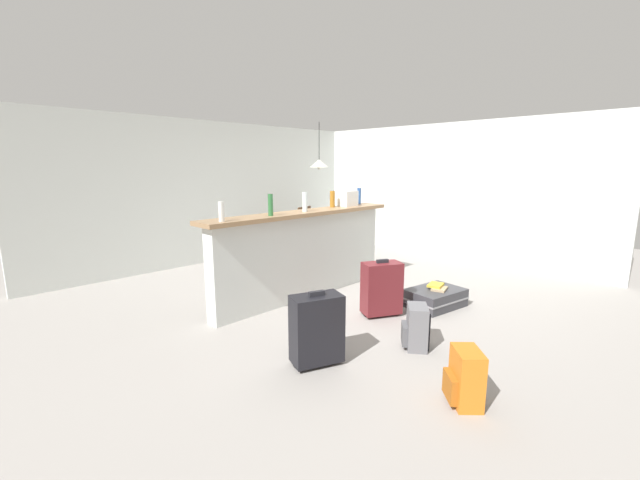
{
  "coord_description": "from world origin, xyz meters",
  "views": [
    {
      "loc": [
        -3.95,
        -3.37,
        1.73
      ],
      "look_at": [
        -0.17,
        0.36,
        0.72
      ],
      "focal_mm": 22.21,
      "sensor_mm": 36.0,
      "label": 1
    }
  ],
  "objects_px": {
    "grocery_bag": "(348,199)",
    "backpack_orange": "(465,378)",
    "dining_chair_near_partition": "(340,234)",
    "pendant_lamp": "(319,163)",
    "dining_table": "(320,224)",
    "bottle_green": "(271,205)",
    "suitcase_upright_maroon": "(382,288)",
    "suitcase_flat_charcoal": "(435,298)",
    "backpack_grey": "(416,328)",
    "bottle_clear": "(305,202)",
    "book_stack": "(437,287)",
    "bottle_blue": "(359,196)",
    "bottle_amber": "(332,199)",
    "dining_chair_far_side": "(300,227)",
    "suitcase_upright_black": "(317,329)",
    "bottle_white": "(221,212)"
  },
  "relations": [
    {
      "from": "bottle_clear",
      "to": "grocery_bag",
      "type": "bearing_deg",
      "value": 3.72
    },
    {
      "from": "dining_table",
      "to": "suitcase_upright_black",
      "type": "xyz_separation_m",
      "value": [
        -3.0,
        -2.91,
        -0.32
      ]
    },
    {
      "from": "suitcase_flat_charcoal",
      "to": "suitcase_upright_black",
      "type": "xyz_separation_m",
      "value": [
        -2.06,
        0.02,
        0.22
      ]
    },
    {
      "from": "bottle_amber",
      "to": "dining_table",
      "type": "distance_m",
      "value": 1.94
    },
    {
      "from": "pendant_lamp",
      "to": "suitcase_flat_charcoal",
      "type": "height_order",
      "value": "pendant_lamp"
    },
    {
      "from": "dining_chair_far_side",
      "to": "backpack_orange",
      "type": "bearing_deg",
      "value": -119.8
    },
    {
      "from": "dining_chair_far_side",
      "to": "backpack_grey",
      "type": "height_order",
      "value": "dining_chair_far_side"
    },
    {
      "from": "suitcase_upright_black",
      "to": "backpack_grey",
      "type": "height_order",
      "value": "suitcase_upright_black"
    },
    {
      "from": "bottle_green",
      "to": "dining_table",
      "type": "height_order",
      "value": "bottle_green"
    },
    {
      "from": "pendant_lamp",
      "to": "bottle_white",
      "type": "bearing_deg",
      "value": -152.71
    },
    {
      "from": "bottle_blue",
      "to": "bottle_amber",
      "type": "bearing_deg",
      "value": -178.39
    },
    {
      "from": "dining_chair_far_side",
      "to": "suitcase_upright_black",
      "type": "distance_m",
      "value": 4.59
    },
    {
      "from": "grocery_bag",
      "to": "backpack_orange",
      "type": "bearing_deg",
      "value": -123.55
    },
    {
      "from": "suitcase_flat_charcoal",
      "to": "pendant_lamp",
      "type": "bearing_deg",
      "value": 72.74
    },
    {
      "from": "bottle_clear",
      "to": "book_stack",
      "type": "relative_size",
      "value": 0.89
    },
    {
      "from": "bottle_green",
      "to": "bottle_amber",
      "type": "relative_size",
      "value": 1.11
    },
    {
      "from": "grocery_bag",
      "to": "book_stack",
      "type": "distance_m",
      "value": 1.78
    },
    {
      "from": "backpack_orange",
      "to": "dining_table",
      "type": "bearing_deg",
      "value": 57.0
    },
    {
      "from": "bottle_amber",
      "to": "suitcase_upright_maroon",
      "type": "xyz_separation_m",
      "value": [
        -0.46,
        -1.21,
        -0.93
      ]
    },
    {
      "from": "dining_table",
      "to": "backpack_grey",
      "type": "xyz_separation_m",
      "value": [
        -2.11,
        -3.36,
        -0.44
      ]
    },
    {
      "from": "book_stack",
      "to": "backpack_grey",
      "type": "bearing_deg",
      "value": -160.53
    },
    {
      "from": "backpack_orange",
      "to": "bottle_blue",
      "type": "bearing_deg",
      "value": 52.32
    },
    {
      "from": "grocery_bag",
      "to": "backpack_orange",
      "type": "xyz_separation_m",
      "value": [
        -1.75,
        -2.64,
        -1.05
      ]
    },
    {
      "from": "suitcase_flat_charcoal",
      "to": "book_stack",
      "type": "distance_m",
      "value": 0.14
    },
    {
      "from": "book_stack",
      "to": "dining_chair_near_partition",
      "type": "bearing_deg",
      "value": 69.66
    },
    {
      "from": "dining_table",
      "to": "pendant_lamp",
      "type": "distance_m",
      "value": 1.12
    },
    {
      "from": "backpack_grey",
      "to": "suitcase_upright_maroon",
      "type": "distance_m",
      "value": 0.88
    },
    {
      "from": "bottle_white",
      "to": "bottle_green",
      "type": "bearing_deg",
      "value": 2.09
    },
    {
      "from": "pendant_lamp",
      "to": "suitcase_upright_maroon",
      "type": "bearing_deg",
      "value": -121.74
    },
    {
      "from": "bottle_amber",
      "to": "pendant_lamp",
      "type": "relative_size",
      "value": 0.27
    },
    {
      "from": "dining_chair_near_partition",
      "to": "backpack_orange",
      "type": "distance_m",
      "value": 4.48
    },
    {
      "from": "bottle_white",
      "to": "suitcase_upright_black",
      "type": "xyz_separation_m",
      "value": [
        0.08,
        -1.33,
        -0.92
      ]
    },
    {
      "from": "bottle_white",
      "to": "bottle_clear",
      "type": "distance_m",
      "value": 1.25
    },
    {
      "from": "bottle_white",
      "to": "bottle_blue",
      "type": "xyz_separation_m",
      "value": [
        2.51,
        0.18,
        0.02
      ]
    },
    {
      "from": "suitcase_upright_black",
      "to": "backpack_grey",
      "type": "distance_m",
      "value": 1.01
    },
    {
      "from": "bottle_blue",
      "to": "book_stack",
      "type": "distance_m",
      "value": 1.88
    },
    {
      "from": "bottle_blue",
      "to": "dining_chair_near_partition",
      "type": "height_order",
      "value": "bottle_blue"
    },
    {
      "from": "bottle_green",
      "to": "suitcase_upright_maroon",
      "type": "height_order",
      "value": "bottle_green"
    },
    {
      "from": "bottle_white",
      "to": "dining_table",
      "type": "distance_m",
      "value": 3.51
    },
    {
      "from": "dining_chair_near_partition",
      "to": "pendant_lamp",
      "type": "distance_m",
      "value": 1.35
    },
    {
      "from": "dining_chair_near_partition",
      "to": "dining_chair_far_side",
      "type": "bearing_deg",
      "value": 89.24
    },
    {
      "from": "bottle_green",
      "to": "pendant_lamp",
      "type": "distance_m",
      "value": 2.88
    },
    {
      "from": "bottle_green",
      "to": "backpack_grey",
      "type": "bearing_deg",
      "value": -80.68
    },
    {
      "from": "grocery_bag",
      "to": "backpack_grey",
      "type": "distance_m",
      "value": 2.48
    },
    {
      "from": "bottle_amber",
      "to": "backpack_orange",
      "type": "distance_m",
      "value": 3.25
    },
    {
      "from": "dining_chair_near_partition",
      "to": "book_stack",
      "type": "relative_size",
      "value": 3.33
    },
    {
      "from": "grocery_bag",
      "to": "bottle_clear",
      "type": "bearing_deg",
      "value": -176.28
    },
    {
      "from": "backpack_grey",
      "to": "book_stack",
      "type": "height_order",
      "value": "backpack_grey"
    },
    {
      "from": "bottle_clear",
      "to": "dining_table",
      "type": "relative_size",
      "value": 0.23
    },
    {
      "from": "bottle_amber",
      "to": "dining_table",
      "type": "height_order",
      "value": "bottle_amber"
    }
  ]
}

